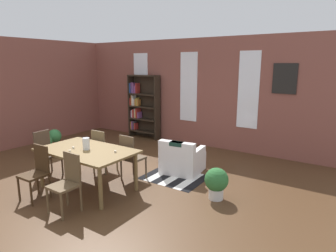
% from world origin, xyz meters
% --- Properties ---
extents(ground_plane, '(9.85, 9.85, 0.00)m').
position_xyz_m(ground_plane, '(0.00, 0.00, 0.00)').
color(ground_plane, '#50341E').
extents(back_wall_brick, '(8.58, 0.12, 3.04)m').
position_xyz_m(back_wall_brick, '(0.00, 3.72, 1.52)').
color(back_wall_brick, brown).
rests_on(back_wall_brick, ground).
extents(window_pane_0, '(0.55, 0.02, 1.98)m').
position_xyz_m(window_pane_0, '(-1.77, 3.65, 1.67)').
color(window_pane_0, white).
extents(window_pane_1, '(0.55, 0.02, 1.98)m').
position_xyz_m(window_pane_1, '(0.00, 3.65, 1.67)').
color(window_pane_1, white).
extents(window_pane_2, '(0.55, 0.02, 1.98)m').
position_xyz_m(window_pane_2, '(1.77, 3.65, 1.67)').
color(window_pane_2, white).
extents(dining_table, '(1.82, 1.09, 0.77)m').
position_xyz_m(dining_table, '(0.06, -0.25, 0.69)').
color(dining_table, brown).
rests_on(dining_table, ground).
extents(vase_on_table, '(0.13, 0.13, 0.22)m').
position_xyz_m(vase_on_table, '(0.06, -0.25, 0.89)').
color(vase_on_table, silver).
rests_on(vase_on_table, dining_table).
extents(tealight_candle_0, '(0.04, 0.04, 0.04)m').
position_xyz_m(tealight_candle_0, '(0.64, -0.08, 0.79)').
color(tealight_candle_0, silver).
rests_on(tealight_candle_0, dining_table).
extents(tealight_candle_1, '(0.04, 0.04, 0.03)m').
position_xyz_m(tealight_candle_1, '(-0.08, -0.51, 0.79)').
color(tealight_candle_1, silver).
rests_on(tealight_candle_1, dining_table).
extents(tealight_candle_2, '(0.04, 0.04, 0.03)m').
position_xyz_m(tealight_candle_2, '(-0.19, -0.34, 0.79)').
color(tealight_candle_2, silver).
rests_on(tealight_candle_2, dining_table).
extents(dining_chair_head_left, '(0.42, 0.42, 0.95)m').
position_xyz_m(dining_chair_head_left, '(-1.22, -0.25, 0.51)').
color(dining_chair_head_left, '#493828').
rests_on(dining_chair_head_left, ground).
extents(dining_chair_near_right, '(0.41, 0.41, 0.95)m').
position_xyz_m(dining_chair_near_right, '(0.47, -1.02, 0.51)').
color(dining_chair_near_right, brown).
rests_on(dining_chair_near_right, ground).
extents(dining_chair_near_left, '(0.41, 0.41, 0.95)m').
position_xyz_m(dining_chair_near_left, '(-0.35, -1.02, 0.51)').
color(dining_chair_near_left, '#3C2714').
rests_on(dining_chair_near_left, ground).
extents(dining_chair_far_left, '(0.40, 0.40, 0.95)m').
position_xyz_m(dining_chair_far_left, '(-0.35, 0.53, 0.51)').
color(dining_chair_far_left, brown).
rests_on(dining_chair_far_left, ground).
extents(dining_chair_far_right, '(0.42, 0.42, 0.95)m').
position_xyz_m(dining_chair_far_right, '(0.47, 0.53, 0.51)').
color(dining_chair_far_right, brown).
rests_on(dining_chair_far_right, ground).
extents(bookshelf_tall, '(1.10, 0.29, 1.99)m').
position_xyz_m(bookshelf_tall, '(-1.61, 3.48, 1.01)').
color(bookshelf_tall, '#2D2319').
rests_on(bookshelf_tall, ground).
extents(armchair_white, '(0.89, 0.89, 0.75)m').
position_xyz_m(armchair_white, '(1.10, 1.49, 0.28)').
color(armchair_white, white).
rests_on(armchair_white, ground).
extents(potted_plant_by_shelf, '(0.41, 0.41, 0.57)m').
position_xyz_m(potted_plant_by_shelf, '(-2.49, 0.53, 0.31)').
color(potted_plant_by_shelf, '#333338').
rests_on(potted_plant_by_shelf, ground).
extents(potted_plant_corner, '(0.42, 0.42, 0.57)m').
position_xyz_m(potted_plant_corner, '(2.28, 0.70, 0.32)').
color(potted_plant_corner, silver).
rests_on(potted_plant_corner, ground).
extents(potted_plant_window, '(0.38, 0.38, 0.54)m').
position_xyz_m(potted_plant_window, '(-2.83, 1.08, 0.30)').
color(potted_plant_window, '#9E6042').
rests_on(potted_plant_window, ground).
extents(striped_rug, '(1.25, 0.99, 0.01)m').
position_xyz_m(striped_rug, '(1.13, 1.13, 0.00)').
color(striped_rug, black).
rests_on(striped_rug, ground).
extents(framed_picture, '(0.56, 0.03, 0.72)m').
position_xyz_m(framed_picture, '(2.63, 3.64, 1.99)').
color(framed_picture, black).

